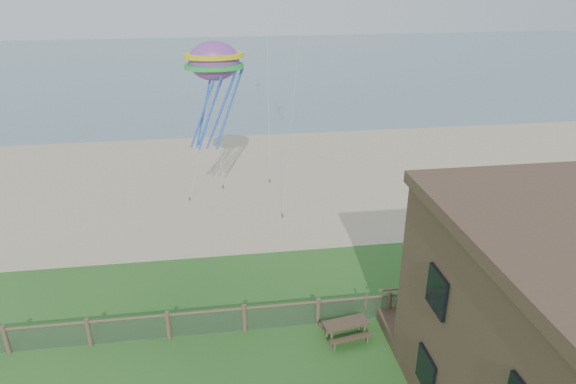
% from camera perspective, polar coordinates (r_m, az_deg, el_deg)
% --- Properties ---
extents(sand_beach, '(72.00, 20.00, 0.02)m').
position_cam_1_polar(sand_beach, '(35.48, -6.53, 1.27)').
color(sand_beach, tan).
rests_on(sand_beach, ground).
extents(ocean, '(160.00, 68.00, 0.02)m').
position_cam_1_polar(ocean, '(77.97, -7.84, 13.66)').
color(ocean, slate).
rests_on(ocean, ground).
extents(chainlink_fence, '(36.20, 0.20, 1.25)m').
position_cam_1_polar(chainlink_fence, '(21.24, -4.83, -13.95)').
color(chainlink_fence, brown).
rests_on(chainlink_fence, ground).
extents(motel_deck, '(15.00, 2.00, 0.50)m').
position_cam_1_polar(motel_deck, '(24.76, 27.71, -11.75)').
color(motel_deck, brown).
rests_on(motel_deck, ground).
extents(picnic_table, '(1.99, 1.63, 0.76)m').
position_cam_1_polar(picnic_table, '(21.06, 6.41, -15.01)').
color(picnic_table, brown).
rests_on(picnic_table, ground).
extents(octopus_kite, '(3.57, 3.01, 6.27)m').
position_cam_1_polar(octopus_kite, '(27.54, -8.04, 10.92)').
color(octopus_kite, '#FC276E').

